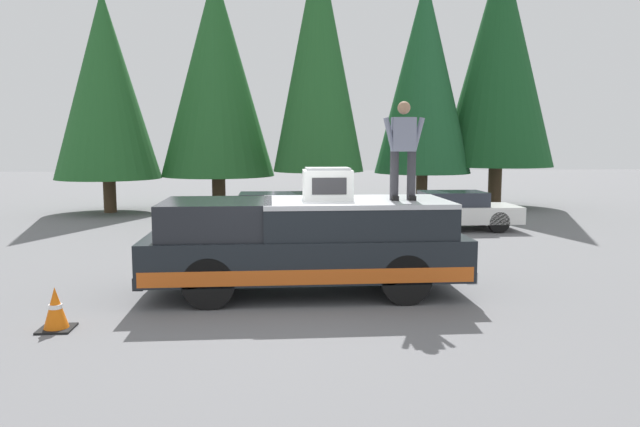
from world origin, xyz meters
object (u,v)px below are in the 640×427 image
pickup_truck (306,244)px  parked_car_white (450,211)px  person_on_truck_bed (403,148)px  compressor_unit (327,184)px  traffic_cone (56,310)px  parked_car_maroon (270,213)px

pickup_truck → parked_car_white: 8.68m
pickup_truck → parked_car_white: bearing=-33.5°
person_on_truck_bed → parked_car_white: bearing=-22.9°
compressor_unit → parked_car_white: bearing=-31.5°
pickup_truck → traffic_cone: 4.12m
pickup_truck → parked_car_white: size_ratio=1.35×
compressor_unit → person_on_truck_bed: bearing=-97.8°
person_on_truck_bed → parked_car_maroon: 7.91m
compressor_unit → parked_car_white: size_ratio=0.20×
person_on_truck_bed → pickup_truck: bearing=85.1°
compressor_unit → person_on_truck_bed: size_ratio=0.50×
parked_car_maroon → traffic_cone: size_ratio=6.61×
compressor_unit → parked_car_maroon: (7.13, 1.03, -1.35)m
parked_car_maroon → traffic_cone: 9.45m
compressor_unit → traffic_cone: compressor_unit is taller
compressor_unit → parked_car_white: 8.55m
pickup_truck → traffic_cone: size_ratio=8.94×
parked_car_white → parked_car_maroon: bearing=90.8°
compressor_unit → parked_car_maroon: bearing=8.2°
pickup_truck → person_on_truck_bed: (-0.14, -1.68, 1.68)m
parked_car_white → parked_car_maroon: (-0.07, 5.44, 0.00)m
parked_car_white → parked_car_maroon: same height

